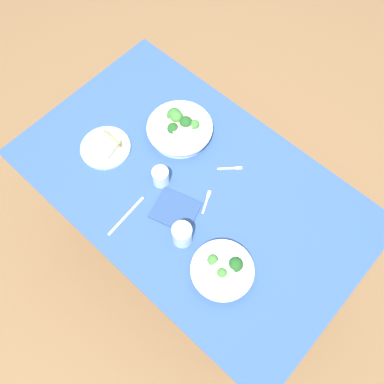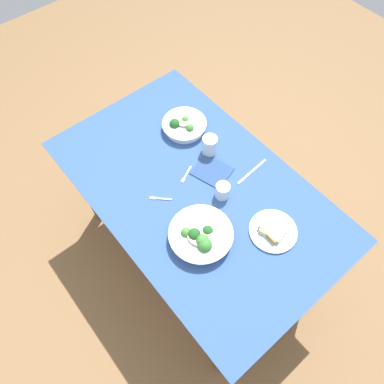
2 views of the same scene
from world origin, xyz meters
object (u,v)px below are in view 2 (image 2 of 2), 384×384
at_px(fork_by_far_bowl, 160,199).
at_px(bread_side_plate, 273,231).
at_px(napkin_folded_upper, 212,171).
at_px(broccoli_bowl_far, 184,125).
at_px(water_glass_side, 223,191).
at_px(fork_by_near_bowl, 186,175).
at_px(broccoli_bowl_near, 201,236).
at_px(water_glass_center, 210,145).
at_px(table_knife_left, 252,171).

bearing_deg(fork_by_far_bowl, bread_side_plate, 166.51).
height_order(bread_side_plate, napkin_folded_upper, bread_side_plate).
xyz_separation_m(broccoli_bowl_far, water_glass_side, (0.42, -0.12, 0.01)).
bearing_deg(fork_by_near_bowl, broccoli_bowl_far, -152.49).
bearing_deg(broccoli_bowl_near, fork_by_far_bowl, -177.16).
relative_size(water_glass_center, water_glass_side, 1.25).
xyz_separation_m(broccoli_bowl_far, table_knife_left, (0.42, 0.08, -0.03)).
bearing_deg(napkin_folded_upper, bread_side_plate, -1.07).
height_order(water_glass_center, water_glass_side, water_glass_center).
bearing_deg(fork_by_far_bowl, table_knife_left, -156.11).
bearing_deg(bread_side_plate, water_glass_side, -170.73).
distance_m(bread_side_plate, fork_by_far_bowl, 0.53).
xyz_separation_m(broccoli_bowl_near, water_glass_center, (-0.33, 0.34, 0.02)).
relative_size(broccoli_bowl_near, bread_side_plate, 1.31).
distance_m(broccoli_bowl_near, fork_by_near_bowl, 0.34).
relative_size(fork_by_near_bowl, table_knife_left, 0.49).
xyz_separation_m(fork_by_near_bowl, table_knife_left, (0.19, 0.26, -0.00)).
relative_size(fork_by_far_bowl, fork_by_near_bowl, 0.82).
distance_m(bread_side_plate, fork_by_near_bowl, 0.48).
relative_size(bread_side_plate, table_knife_left, 1.05).
bearing_deg(fork_by_far_bowl, fork_by_near_bowl, -127.89).
xyz_separation_m(broccoli_bowl_far, fork_by_far_bowl, (0.25, -0.35, -0.03)).
bearing_deg(water_glass_side, fork_by_far_bowl, -125.96).
xyz_separation_m(broccoli_bowl_near, fork_by_near_bowl, (-0.30, 0.16, -0.03)).
xyz_separation_m(water_glass_side, napkin_folded_upper, (-0.13, 0.05, -0.04)).
bearing_deg(napkin_folded_upper, water_glass_center, 145.70).
bearing_deg(fork_by_near_bowl, water_glass_side, 81.20).
bearing_deg(broccoli_bowl_far, water_glass_side, -15.51).
distance_m(broccoli_bowl_near, water_glass_side, 0.24).
relative_size(broccoli_bowl_far, water_glass_center, 2.28).
bearing_deg(broccoli_bowl_far, fork_by_far_bowl, -54.09).
bearing_deg(water_glass_side, fork_by_near_bowl, -163.43).
height_order(water_glass_side, napkin_folded_upper, water_glass_side).
relative_size(fork_by_far_bowl, table_knife_left, 0.40).
bearing_deg(table_knife_left, broccoli_bowl_near, 10.32).
height_order(bread_side_plate, water_glass_side, water_glass_side).
distance_m(bread_side_plate, water_glass_side, 0.28).
distance_m(water_glass_side, napkin_folded_upper, 0.14).
bearing_deg(fork_by_near_bowl, table_knife_left, 118.60).
xyz_separation_m(broccoli_bowl_near, fork_by_far_bowl, (-0.27, -0.01, -0.03)).
height_order(broccoli_bowl_near, fork_by_far_bowl, broccoli_bowl_near).
xyz_separation_m(bread_side_plate, water_glass_center, (-0.51, 0.08, 0.04)).
xyz_separation_m(broccoli_bowl_near, table_knife_left, (-0.11, 0.42, -0.03)).
distance_m(fork_by_near_bowl, table_knife_left, 0.32).
xyz_separation_m(water_glass_center, water_glass_side, (0.23, -0.12, -0.01)).
height_order(fork_by_near_bowl, table_knife_left, same).
distance_m(water_glass_side, fork_by_far_bowl, 0.29).
height_order(water_glass_side, table_knife_left, water_glass_side).
bearing_deg(water_glass_center, broccoli_bowl_near, -45.70).
height_order(broccoli_bowl_far, water_glass_side, water_glass_side).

